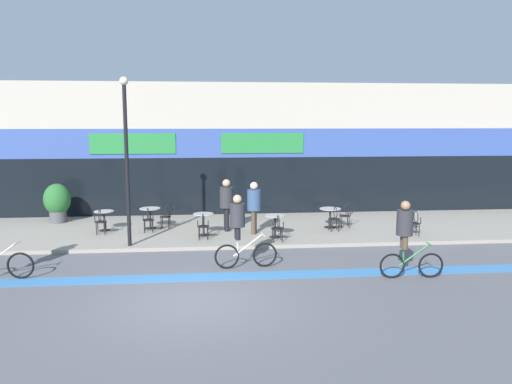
{
  "coord_description": "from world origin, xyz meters",
  "views": [
    {
      "loc": [
        0.41,
        -10.86,
        4.04
      ],
      "look_at": [
        1.99,
        5.71,
        1.66
      ],
      "focal_mm": 35.0,
      "sensor_mm": 36.0,
      "label": 1
    }
  ],
  "objects_px": {
    "bistro_table_0": "(104,217)",
    "bistro_table_1": "(150,214)",
    "cyclist_2": "(240,227)",
    "bistro_table_5": "(408,218)",
    "bistro_table_3": "(275,222)",
    "cafe_chair_5_near": "(415,222)",
    "cafe_chair_2_near": "(203,224)",
    "cafe_chair_4_side": "(347,214)",
    "planter_pot": "(57,202)",
    "pedestrian_far_end": "(226,200)",
    "cafe_chair_0_near": "(100,220)",
    "cafe_chair_3_near": "(278,226)",
    "lamp_post": "(126,150)",
    "cafe_chair_4_near": "(335,217)",
    "bistro_table_4": "(330,214)",
    "cafe_chair_1_near": "(148,218)",
    "bistro_table_2": "(203,220)",
    "pedestrian_near_end": "(254,203)",
    "cyclist_1": "(407,234)",
    "cafe_chair_1_side": "(167,214)"
  },
  "relations": [
    {
      "from": "bistro_table_0",
      "to": "cafe_chair_5_near",
      "type": "distance_m",
      "value": 10.92
    },
    {
      "from": "cafe_chair_0_near",
      "to": "cyclist_2",
      "type": "distance_m",
      "value": 6.14
    },
    {
      "from": "planter_pot",
      "to": "bistro_table_0",
      "type": "bearing_deg",
      "value": -38.69
    },
    {
      "from": "cafe_chair_4_side",
      "to": "planter_pot",
      "type": "height_order",
      "value": "planter_pot"
    },
    {
      "from": "bistro_table_2",
      "to": "lamp_post",
      "type": "bearing_deg",
      "value": -152.61
    },
    {
      "from": "pedestrian_far_end",
      "to": "cafe_chair_1_side",
      "type": "bearing_deg",
      "value": 156.9
    },
    {
      "from": "cafe_chair_4_near",
      "to": "cyclist_2",
      "type": "relative_size",
      "value": 0.44
    },
    {
      "from": "cafe_chair_3_near",
      "to": "pedestrian_far_end",
      "type": "xyz_separation_m",
      "value": [
        -1.6,
        1.83,
        0.59
      ]
    },
    {
      "from": "bistro_table_2",
      "to": "bistro_table_3",
      "type": "height_order",
      "value": "bistro_table_2"
    },
    {
      "from": "bistro_table_0",
      "to": "bistro_table_1",
      "type": "xyz_separation_m",
      "value": [
        1.61,
        0.2,
        0.03
      ]
    },
    {
      "from": "cafe_chair_3_near",
      "to": "cafe_chair_5_near",
      "type": "relative_size",
      "value": 1.0
    },
    {
      "from": "bistro_table_1",
      "to": "cafe_chair_4_side",
      "type": "relative_size",
      "value": 0.85
    },
    {
      "from": "bistro_table_3",
      "to": "cafe_chair_5_near",
      "type": "xyz_separation_m",
      "value": [
        4.77,
        -0.29,
        -0.03
      ]
    },
    {
      "from": "pedestrian_near_end",
      "to": "cyclist_2",
      "type": "bearing_deg",
      "value": 95.85
    },
    {
      "from": "cyclist_2",
      "to": "pedestrian_far_end",
      "type": "xyz_separation_m",
      "value": [
        -0.21,
        4.24,
        0.06
      ]
    },
    {
      "from": "pedestrian_far_end",
      "to": "cafe_chair_3_near",
      "type": "bearing_deg",
      "value": -56.2
    },
    {
      "from": "lamp_post",
      "to": "cafe_chair_3_near",
      "type": "bearing_deg",
      "value": 0.66
    },
    {
      "from": "cafe_chair_4_near",
      "to": "planter_pot",
      "type": "height_order",
      "value": "planter_pot"
    },
    {
      "from": "cafe_chair_0_near",
      "to": "pedestrian_far_end",
      "type": "height_order",
      "value": "pedestrian_far_end"
    },
    {
      "from": "bistro_table_1",
      "to": "pedestrian_far_end",
      "type": "relative_size",
      "value": 0.41
    },
    {
      "from": "cafe_chair_5_near",
      "to": "cafe_chair_4_near",
      "type": "bearing_deg",
      "value": 70.84
    },
    {
      "from": "bistro_table_3",
      "to": "bistro_table_4",
      "type": "distance_m",
      "value": 2.62
    },
    {
      "from": "bistro_table_0",
      "to": "bistro_table_1",
      "type": "height_order",
      "value": "bistro_table_1"
    },
    {
      "from": "bistro_table_5",
      "to": "cafe_chair_0_near",
      "type": "height_order",
      "value": "cafe_chair_0_near"
    },
    {
      "from": "cafe_chair_2_near",
      "to": "cafe_chair_4_side",
      "type": "xyz_separation_m",
      "value": [
        5.28,
        1.46,
        0.0
      ]
    },
    {
      "from": "bistro_table_3",
      "to": "cyclist_1",
      "type": "height_order",
      "value": "cyclist_1"
    },
    {
      "from": "cafe_chair_2_near",
      "to": "bistro_table_0",
      "type": "bearing_deg",
      "value": 67.22
    },
    {
      "from": "bistro_table_1",
      "to": "cafe_chair_1_near",
      "type": "relative_size",
      "value": 0.85
    },
    {
      "from": "bistro_table_4",
      "to": "cafe_chair_3_near",
      "type": "relative_size",
      "value": 0.87
    },
    {
      "from": "cyclist_2",
      "to": "bistro_table_5",
      "type": "bearing_deg",
      "value": 23.61
    },
    {
      "from": "cafe_chair_1_near",
      "to": "planter_pot",
      "type": "height_order",
      "value": "planter_pot"
    },
    {
      "from": "cafe_chair_4_near",
      "to": "cafe_chair_4_side",
      "type": "relative_size",
      "value": 1.0
    },
    {
      "from": "cafe_chair_1_near",
      "to": "pedestrian_far_end",
      "type": "distance_m",
      "value": 2.83
    },
    {
      "from": "cafe_chair_1_near",
      "to": "pedestrian_near_end",
      "type": "xyz_separation_m",
      "value": [
        3.71,
        -0.54,
        0.57
      ]
    },
    {
      "from": "bistro_table_0",
      "to": "cafe_chair_4_side",
      "type": "xyz_separation_m",
      "value": [
        8.84,
        -0.26,
        0.0
      ]
    },
    {
      "from": "bistro_table_1",
      "to": "cafe_chair_2_near",
      "type": "relative_size",
      "value": 0.85
    },
    {
      "from": "cyclist_1",
      "to": "cyclist_2",
      "type": "relative_size",
      "value": 0.99
    },
    {
      "from": "bistro_table_2",
      "to": "cafe_chair_4_side",
      "type": "height_order",
      "value": "cafe_chair_4_side"
    },
    {
      "from": "planter_pot",
      "to": "bistro_table_3",
      "type": "bearing_deg",
      "value": -22.26
    },
    {
      "from": "bistro_table_2",
      "to": "cyclist_2",
      "type": "bearing_deg",
      "value": -73.81
    },
    {
      "from": "cafe_chair_1_near",
      "to": "cafe_chair_2_near",
      "type": "distance_m",
      "value": 2.34
    },
    {
      "from": "lamp_post",
      "to": "cyclist_2",
      "type": "relative_size",
      "value": 2.55
    },
    {
      "from": "cafe_chair_3_near",
      "to": "bistro_table_1",
      "type": "bearing_deg",
      "value": 58.77
    },
    {
      "from": "bistro_table_5",
      "to": "pedestrian_near_end",
      "type": "relative_size",
      "value": 0.4
    },
    {
      "from": "cafe_chair_2_near",
      "to": "cafe_chair_5_near",
      "type": "distance_m",
      "value": 7.19
    },
    {
      "from": "bistro_table_1",
      "to": "cyclist_2",
      "type": "xyz_separation_m",
      "value": [
        2.99,
        -4.86,
        0.5
      ]
    },
    {
      "from": "cafe_chair_4_side",
      "to": "cafe_chair_0_near",
      "type": "bearing_deg",
      "value": 4.8
    },
    {
      "from": "cafe_chair_4_side",
      "to": "pedestrian_near_end",
      "type": "bearing_deg",
      "value": 13.76
    },
    {
      "from": "lamp_post",
      "to": "cyclist_2",
      "type": "bearing_deg",
      "value": -35.07
    },
    {
      "from": "cafe_chair_3_near",
      "to": "cafe_chair_5_near",
      "type": "bearing_deg",
      "value": -88.01
    }
  ]
}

